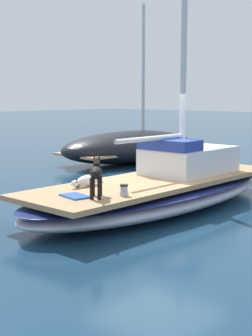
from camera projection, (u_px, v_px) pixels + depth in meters
ground_plane at (157, 209)px, 10.78m from camera, size 120.00×120.00×0.00m
sailboat_main at (157, 194)px, 10.74m from camera, size 2.54×7.24×0.66m
mast_main at (181, 11)px, 10.71m from camera, size 0.14×2.27×8.02m
cabin_house at (188, 158)px, 11.45m from camera, size 1.41×2.22×0.84m
dog_white at (87, 181)px, 9.83m from camera, size 0.31×0.95×0.22m
dog_black at (96, 174)px, 8.73m from camera, size 0.70×0.74×0.70m
deck_winch at (124, 191)px, 8.87m from camera, size 0.16×0.16×0.21m
deck_towel at (75, 196)px, 8.80m from camera, size 0.61×0.45×0.03m
moored_boat_port_side at (131, 146)px, 18.23m from camera, size 3.03×6.34×5.78m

